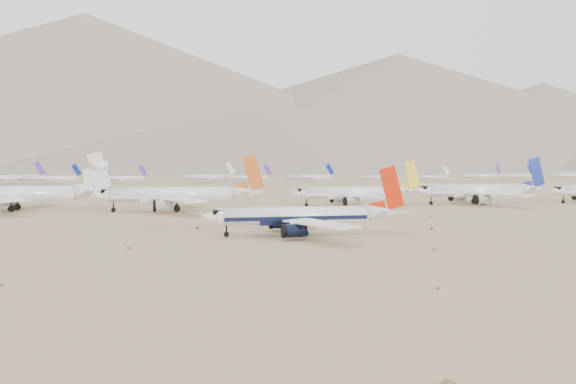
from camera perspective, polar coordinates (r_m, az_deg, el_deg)
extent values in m
plane|color=#8C7751|center=(128.06, 4.81, -4.17)|extent=(7000.00, 7000.00, 0.00)
cylinder|color=white|center=(123.27, 0.79, -2.38)|extent=(32.41, 3.83, 3.83)
cube|color=black|center=(123.32, 0.79, -2.60)|extent=(31.76, 3.89, 0.86)
sphere|color=white|center=(120.91, -6.74, -2.51)|extent=(3.83, 3.83, 3.83)
cube|color=black|center=(120.77, -7.02, -2.01)|extent=(2.68, 2.49, 0.96)
cone|color=white|center=(128.94, 9.53, -2.06)|extent=(8.10, 3.83, 3.83)
cube|color=white|center=(112.91, 3.25, -3.22)|extent=(12.52, 19.72, 0.60)
cube|color=white|center=(126.03, 10.81, -1.97)|extent=(5.14, 6.73, 0.23)
cylinder|color=black|center=(115.41, 0.75, -3.95)|extent=(4.50, 2.76, 2.76)
cube|color=white|center=(134.92, 0.82, -2.20)|extent=(12.52, 19.72, 0.60)
cube|color=white|center=(132.93, 9.60, -1.70)|extent=(5.14, 6.73, 0.23)
cylinder|color=black|center=(130.92, -0.71, -3.12)|extent=(4.50, 2.76, 2.76)
cube|color=#C01B03|center=(129.39, 10.49, 0.43)|extent=(6.14, 0.31, 10.12)
cylinder|color=black|center=(121.42, -6.28, -4.30)|extent=(1.15, 0.48, 1.15)
cylinder|color=black|center=(121.36, 1.68, -4.18)|extent=(1.61, 0.96, 1.61)
cylinder|color=black|center=(126.55, 1.13, -3.88)|extent=(1.61, 0.96, 1.61)
cylinder|color=white|center=(226.48, 18.46, 0.16)|extent=(38.38, 4.65, 4.65)
cube|color=silver|center=(226.50, 18.45, 0.01)|extent=(37.61, 4.72, 1.05)
sphere|color=white|center=(217.57, 14.07, 0.11)|extent=(4.65, 4.65, 4.65)
cube|color=black|center=(217.22, 13.91, 0.45)|extent=(3.26, 3.02, 1.16)
cone|color=white|center=(239.14, 23.40, 0.29)|extent=(9.60, 4.65, 4.65)
cube|color=white|center=(216.48, 20.91, -0.22)|extent=(14.82, 23.36, 0.72)
cube|color=white|center=(236.58, 24.38, 0.39)|extent=(6.09, 7.97, 0.28)
cylinder|color=silver|center=(217.37, 19.20, -0.73)|extent=(5.33, 3.35, 3.35)
cube|color=white|center=(239.74, 17.46, 0.13)|extent=(14.82, 23.36, 0.72)
cube|color=white|center=(243.82, 23.17, 0.48)|extent=(6.09, 7.97, 0.28)
cylinder|color=silver|center=(233.88, 16.84, -0.44)|extent=(5.33, 3.35, 3.35)
cube|color=navy|center=(240.48, 23.95, 1.88)|extent=(7.27, 0.37, 11.99)
cylinder|color=black|center=(218.35, 14.33, -1.10)|extent=(1.40, 0.58, 1.40)
cylinder|color=black|center=(224.72, 19.20, -0.99)|extent=(1.95, 1.16, 1.95)
cylinder|color=black|center=(230.34, 18.38, -0.88)|extent=(1.95, 1.16, 1.95)
cylinder|color=white|center=(207.90, 6.33, -0.06)|extent=(35.28, 4.29, 4.29)
cube|color=silver|center=(207.93, 6.33, -0.21)|extent=(34.57, 4.35, 0.96)
sphere|color=white|center=(203.24, 1.59, -0.11)|extent=(4.29, 4.29, 4.29)
cube|color=black|center=(203.03, 1.41, 0.22)|extent=(3.00, 2.79, 1.07)
cone|color=white|center=(215.51, 11.86, 0.09)|extent=(8.82, 4.29, 4.29)
cube|color=white|center=(197.05, 8.18, -0.46)|extent=(13.62, 21.47, 0.66)
cube|color=white|center=(212.44, 12.72, 0.18)|extent=(5.60, 7.32, 0.26)
cylinder|color=silver|center=(199.17, 6.55, -0.97)|extent=(4.90, 3.09, 3.09)
cube|color=white|center=(220.60, 6.02, -0.08)|extent=(13.62, 21.47, 0.66)
cube|color=white|center=(219.90, 11.86, 0.28)|extent=(5.60, 7.32, 0.26)
cylinder|color=silver|center=(215.81, 5.13, -0.66)|extent=(4.90, 3.09, 3.09)
cube|color=gold|center=(216.27, 12.48, 1.71)|extent=(6.69, 0.34, 11.02)
cylinder|color=black|center=(203.76, 1.88, -1.31)|extent=(1.29, 0.54, 1.29)
cylinder|color=black|center=(205.76, 6.97, -1.22)|extent=(1.80, 1.07, 1.80)
cylinder|color=black|center=(211.45, 6.46, -1.10)|extent=(1.80, 1.07, 1.80)
cylinder|color=white|center=(188.06, -11.73, -0.24)|extent=(39.33, 4.81, 4.81)
cube|color=silver|center=(188.10, -11.73, -0.43)|extent=(38.54, 4.88, 1.08)
sphere|color=white|center=(189.22, -17.70, -0.30)|extent=(4.81, 4.81, 4.81)
cube|color=black|center=(189.23, -17.92, 0.09)|extent=(3.36, 3.12, 1.20)
cone|color=white|center=(189.45, -4.36, -0.06)|extent=(9.83, 4.81, 4.81)
cube|color=white|center=(174.27, -10.76, -0.76)|extent=(15.19, 23.94, 0.74)
cube|color=white|center=(185.16, -3.61, 0.06)|extent=(6.24, 8.16, 0.29)
cylinder|color=silver|center=(178.57, -12.44, -1.39)|extent=(5.46, 3.46, 3.46)
cube|color=white|center=(201.97, -10.85, -0.25)|extent=(15.19, 23.94, 0.74)
cube|color=white|center=(194.16, -3.97, 0.20)|extent=(6.24, 8.16, 0.29)
cylinder|color=silver|center=(198.00, -12.34, -0.96)|extent=(5.46, 3.46, 3.46)
cube|color=#C5551C|center=(189.56, -3.55, 2.01)|extent=(7.45, 0.38, 12.28)
cylinder|color=black|center=(189.42, -17.31, -1.75)|extent=(1.44, 0.60, 1.44)
cylinder|color=black|center=(185.01, -11.22, -1.69)|extent=(2.02, 1.20, 2.02)
cylinder|color=black|center=(191.72, -11.22, -1.53)|extent=(2.02, 1.20, 2.02)
cylinder|color=white|center=(206.23, -26.53, -0.16)|extent=(41.60, 4.98, 4.98)
cube|color=silver|center=(206.26, -26.52, -0.33)|extent=(40.77, 5.06, 1.12)
cone|color=white|center=(201.02, -19.44, 0.02)|extent=(10.40, 4.98, 4.98)
cube|color=white|center=(191.35, -26.73, -0.65)|extent=(16.07, 25.32, 0.78)
cube|color=white|center=(195.97, -19.05, 0.13)|extent=(6.60, 8.63, 0.30)
cube|color=white|center=(219.64, -24.72, -0.17)|extent=(16.07, 25.32, 0.78)
cube|color=white|center=(205.46, -18.70, 0.26)|extent=(6.60, 8.63, 0.30)
cylinder|color=silver|center=(216.89, -26.39, -0.84)|extent=(5.78, 3.59, 3.59)
cube|color=white|center=(200.41, -18.66, 2.08)|extent=(7.88, 0.40, 12.99)
cylinder|color=white|center=(200.36, -18.58, 2.54)|extent=(5.20, 3.23, 3.23)
cylinder|color=black|center=(202.71, -26.28, -1.53)|extent=(2.09, 1.25, 2.09)
cylinder|color=black|center=(209.43, -25.79, -1.38)|extent=(2.09, 1.25, 2.09)
sphere|color=white|center=(244.50, 26.00, 0.10)|extent=(4.25, 4.25, 4.25)
cube|color=black|center=(244.06, 25.88, 0.37)|extent=(2.97, 2.76, 1.06)
cylinder|color=black|center=(245.37, 26.17, -0.89)|extent=(1.27, 0.53, 1.27)
cylinder|color=silver|center=(468.38, -26.36, 1.29)|extent=(44.04, 4.35, 4.35)
cube|color=#5D2F99|center=(463.33, -23.91, 2.24)|extent=(8.77, 0.44, 11.05)
cube|color=silver|center=(457.40, -26.73, 1.17)|extent=(11.60, 20.27, 0.44)
cube|color=silver|center=(479.41, -26.01, 1.26)|extent=(11.60, 20.27, 0.44)
cylinder|color=silver|center=(451.81, -22.91, 1.28)|extent=(38.05, 3.76, 3.76)
cube|color=navy|center=(448.45, -20.68, 2.13)|extent=(7.58, 0.38, 9.54)
cube|color=silver|center=(442.18, -23.16, 1.17)|extent=(10.03, 17.52, 0.38)
cube|color=silver|center=(461.47, -22.66, 1.25)|extent=(10.03, 17.52, 0.38)
cylinder|color=silver|center=(443.07, -16.68, 1.34)|extent=(35.21, 3.48, 3.48)
cube|color=#5D2F99|center=(441.73, -14.55, 2.13)|extent=(7.01, 0.35, 8.83)
cube|color=silver|center=(434.02, -16.79, 1.24)|extent=(9.28, 16.21, 0.35)
cube|color=silver|center=(452.16, -16.57, 1.31)|extent=(9.28, 16.21, 0.35)
cylinder|color=silver|center=(452.75, -8.36, 1.51)|extent=(41.88, 4.14, 4.14)
cube|color=white|center=(454.09, -5.89, 2.42)|extent=(8.34, 0.41, 10.50)
cube|color=silver|center=(441.95, -8.29, 1.40)|extent=(11.03, 19.28, 0.41)
cube|color=silver|center=(463.59, -8.43, 1.47)|extent=(11.03, 19.28, 0.41)
cylinder|color=silver|center=(438.73, -4.34, 1.46)|extent=(36.98, 3.65, 3.65)
cube|color=#5D2F99|center=(441.07, -2.10, 2.28)|extent=(7.36, 0.37, 9.28)
cube|color=silver|center=(429.25, -4.19, 1.35)|extent=(9.74, 17.02, 0.37)
cube|color=silver|center=(448.24, -4.49, 1.42)|extent=(9.74, 17.02, 0.37)
cylinder|color=silver|center=(458.33, 2.12, 1.54)|extent=(37.74, 3.73, 3.73)
cube|color=navy|center=(462.68, 4.27, 2.32)|extent=(7.52, 0.37, 9.47)
cube|color=silver|center=(448.86, 2.41, 1.43)|extent=(9.94, 17.37, 0.37)
cube|color=silver|center=(467.85, 1.84, 1.50)|extent=(9.94, 17.37, 0.37)
cylinder|color=silver|center=(478.43, 8.77, 1.51)|extent=(29.00, 2.87, 2.87)
cube|color=#5D2F99|center=(483.20, 10.30, 2.09)|extent=(5.78, 0.29, 7.27)
cube|color=silver|center=(471.40, 9.08, 1.44)|extent=(7.64, 13.35, 0.29)
cube|color=silver|center=(485.49, 8.47, 1.48)|extent=(7.64, 13.35, 0.29)
cylinder|color=silver|center=(482.74, 14.19, 1.49)|extent=(32.18, 3.18, 3.18)
cube|color=white|center=(489.36, 15.80, 2.11)|extent=(6.41, 0.32, 8.07)
cube|color=silver|center=(475.25, 14.63, 1.40)|extent=(8.48, 14.81, 0.32)
cube|color=silver|center=(490.27, 13.77, 1.46)|extent=(8.48, 14.81, 0.32)
cylinder|color=silver|center=(519.10, 18.85, 1.55)|extent=(37.80, 3.74, 3.74)
cube|color=#5D2F99|center=(528.17, 20.53, 2.23)|extent=(7.53, 0.37, 9.48)
cube|color=silver|center=(510.68, 19.40, 1.45)|extent=(9.96, 17.40, 0.37)
cube|color=silver|center=(527.59, 18.31, 1.52)|extent=(9.96, 17.40, 0.37)
cylinder|color=silver|center=(536.29, 21.84, 1.53)|extent=(37.38, 3.69, 3.69)
cube|color=navy|center=(546.02, 23.40, 2.18)|extent=(7.44, 0.37, 9.38)
cube|color=silver|center=(528.24, 22.42, 1.44)|extent=(9.85, 17.21, 0.37)
cube|color=silver|center=(544.42, 21.28, 1.50)|extent=(9.85, 17.21, 0.37)
cylinder|color=silver|center=(575.88, 26.52, 1.53)|extent=(39.38, 3.89, 3.89)
cube|color=silver|center=(567.89, 27.15, 1.44)|extent=(10.37, 18.13, 0.39)
cube|color=silver|center=(583.97, 25.91, 1.50)|extent=(10.37, 18.13, 0.39)
cone|color=slate|center=(1844.29, -19.82, 9.64)|extent=(2444.00, 2444.00, 470.00)
cone|color=slate|center=(1622.57, -3.02, 6.67)|extent=(1824.00, 1824.00, 240.00)
cone|color=slate|center=(1935.66, 11.13, 8.10)|extent=(2356.00, 2356.00, 380.00)
cone|color=slate|center=(2123.28, 24.39, 6.22)|extent=(1682.00, 1682.00, 290.00)
cone|color=slate|center=(1237.19, -2.75, 5.50)|extent=(1260.00, 1260.00, 140.00)
ellipsoid|color=brown|center=(82.49, -27.16, -8.34)|extent=(0.70, 0.70, 0.39)
ellipsoid|color=brown|center=(108.61, -15.89, -5.43)|extent=(0.84, 0.84, 0.46)
ellipsoid|color=brown|center=(137.41, -9.21, -3.59)|extent=(0.98, 0.98, 0.54)
ellipsoid|color=brown|center=(74.36, 15.00, -9.37)|extent=(0.56, 0.56, 0.31)
ellipsoid|color=brown|center=(106.18, 14.61, -5.63)|extent=(0.70, 0.70, 0.39)
ellipsoid|color=brown|center=(138.24, 14.40, -3.62)|extent=(0.84, 0.84, 0.46)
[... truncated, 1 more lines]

